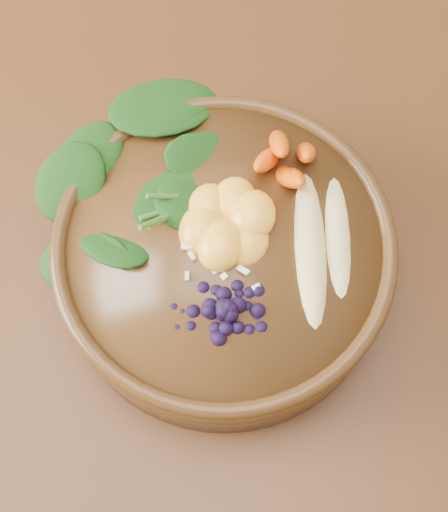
{
  "coord_description": "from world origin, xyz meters",
  "views": [
    {
      "loc": [
        0.35,
        -0.18,
        1.37
      ],
      "look_at": [
        0.29,
        0.04,
        0.8
      ],
      "focal_mm": 50.0,
      "sensor_mm": 36.0,
      "label": 1
    }
  ],
  "objects_px": {
    "stoneware_bowl": "(224,260)",
    "mandarin_cluster": "(227,215)",
    "carrot_cluster": "(291,139)",
    "banana_halves": "(326,235)",
    "blueberry_pile": "(225,304)",
    "kale_heap": "(173,165)"
  },
  "relations": [
    {
      "from": "banana_halves",
      "to": "stoneware_bowl",
      "type": "bearing_deg",
      "value": -177.26
    },
    {
      "from": "kale_heap",
      "to": "mandarin_cluster",
      "type": "bearing_deg",
      "value": -30.85
    },
    {
      "from": "stoneware_bowl",
      "to": "carrot_cluster",
      "type": "height_order",
      "value": "carrot_cluster"
    },
    {
      "from": "carrot_cluster",
      "to": "mandarin_cluster",
      "type": "xyz_separation_m",
      "value": [
        -0.04,
        -0.07,
        -0.02
      ]
    },
    {
      "from": "stoneware_bowl",
      "to": "mandarin_cluster",
      "type": "bearing_deg",
      "value": 94.59
    },
    {
      "from": "stoneware_bowl",
      "to": "carrot_cluster",
      "type": "xyz_separation_m",
      "value": [
        0.04,
        0.09,
        0.08
      ]
    },
    {
      "from": "kale_heap",
      "to": "banana_halves",
      "type": "xyz_separation_m",
      "value": [
        0.14,
        -0.03,
        -0.01
      ]
    },
    {
      "from": "carrot_cluster",
      "to": "mandarin_cluster",
      "type": "distance_m",
      "value": 0.08
    },
    {
      "from": "stoneware_bowl",
      "to": "kale_heap",
      "type": "height_order",
      "value": "kale_heap"
    },
    {
      "from": "stoneware_bowl",
      "to": "mandarin_cluster",
      "type": "xyz_separation_m",
      "value": [
        -0.0,
        0.02,
        0.05
      ]
    },
    {
      "from": "carrot_cluster",
      "to": "banana_halves",
      "type": "height_order",
      "value": "carrot_cluster"
    },
    {
      "from": "kale_heap",
      "to": "mandarin_cluster",
      "type": "xyz_separation_m",
      "value": [
        0.05,
        -0.03,
        -0.01
      ]
    },
    {
      "from": "stoneware_bowl",
      "to": "banana_halves",
      "type": "relative_size",
      "value": 1.72
    },
    {
      "from": "stoneware_bowl",
      "to": "kale_heap",
      "type": "xyz_separation_m",
      "value": [
        -0.06,
        0.05,
        0.06
      ]
    },
    {
      "from": "kale_heap",
      "to": "blueberry_pile",
      "type": "distance_m",
      "value": 0.13
    },
    {
      "from": "carrot_cluster",
      "to": "banana_halves",
      "type": "bearing_deg",
      "value": -66.94
    },
    {
      "from": "stoneware_bowl",
      "to": "blueberry_pile",
      "type": "xyz_separation_m",
      "value": [
        0.01,
        -0.06,
        0.06
      ]
    },
    {
      "from": "mandarin_cluster",
      "to": "blueberry_pile",
      "type": "bearing_deg",
      "value": -78.33
    },
    {
      "from": "kale_heap",
      "to": "blueberry_pile",
      "type": "xyz_separation_m",
      "value": [
        0.07,
        -0.11,
        -0.0
      ]
    },
    {
      "from": "carrot_cluster",
      "to": "banana_halves",
      "type": "distance_m",
      "value": 0.08
    },
    {
      "from": "kale_heap",
      "to": "blueberry_pile",
      "type": "relative_size",
      "value": 1.42
    },
    {
      "from": "banana_halves",
      "to": "mandarin_cluster",
      "type": "relative_size",
      "value": 1.83
    }
  ]
}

